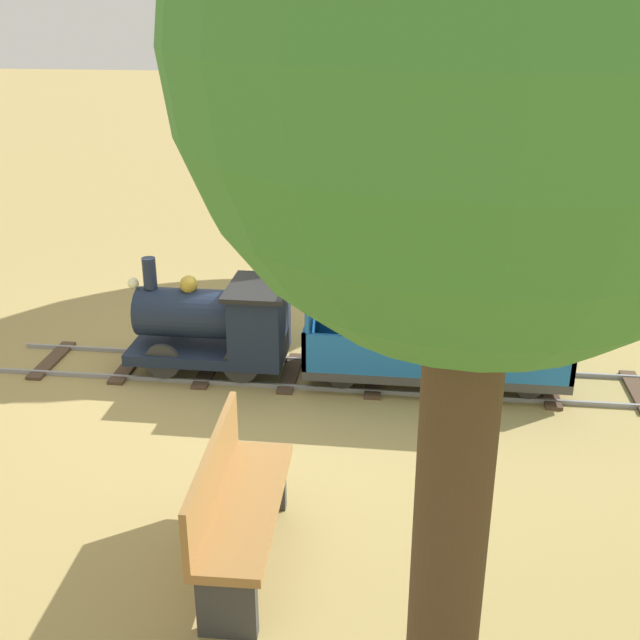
{
  "coord_description": "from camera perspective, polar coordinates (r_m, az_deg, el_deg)",
  "views": [
    {
      "loc": [
        -6.26,
        -0.83,
        3.17
      ],
      "look_at": [
        0.0,
        -0.07,
        0.55
      ],
      "focal_mm": 43.87,
      "sensor_mm": 36.0,
      "label": 1
    }
  ],
  "objects": [
    {
      "name": "ground_plane",
      "position": [
        7.07,
        -0.53,
        -4.1
      ],
      "size": [
        60.0,
        60.0,
        0.0
      ],
      "primitive_type": "plane",
      "color": "#A38C51"
    },
    {
      "name": "track",
      "position": [
        7.04,
        0.91,
        -4.05
      ],
      "size": [
        0.79,
        6.05,
        0.04
      ],
      "color": "gray",
      "rests_on": "ground_plane"
    },
    {
      "name": "locomotive",
      "position": [
        7.02,
        -7.4,
        -0.17
      ],
      "size": [
        0.75,
        1.45,
        1.02
      ],
      "color": "#192338",
      "rests_on": "ground_plane"
    },
    {
      "name": "passenger_car",
      "position": [
        6.84,
        8.45,
        -1.39
      ],
      "size": [
        0.85,
        2.35,
        0.97
      ],
      "color": "#3F3F3F",
      "rests_on": "ground_plane"
    },
    {
      "name": "conductor_person",
      "position": [
        7.63,
        -4.22,
        5.63
      ],
      "size": [
        0.3,
        0.3,
        1.62
      ],
      "color": "#282D47",
      "rests_on": "ground_plane"
    },
    {
      "name": "park_bench",
      "position": [
        4.72,
        -6.12,
        -13.31
      ],
      "size": [
        1.31,
        0.44,
        0.82
      ],
      "color": "olive",
      "rests_on": "ground_plane"
    },
    {
      "name": "oak_tree_far",
      "position": [
        9.19,
        9.15,
        20.0
      ],
      "size": [
        2.68,
        2.68,
        4.16
      ],
      "color": "brown",
      "rests_on": "ground_plane"
    },
    {
      "name": "oak_tree_distant",
      "position": [
        2.4,
        12.11,
        17.89
      ],
      "size": [
        1.87,
        1.87,
        3.98
      ],
      "color": "#4C3823",
      "rests_on": "ground_plane"
    }
  ]
}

